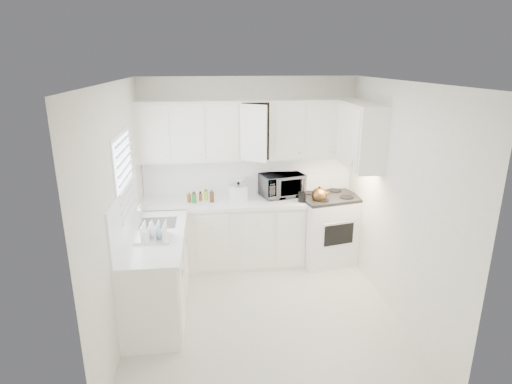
{
  "coord_description": "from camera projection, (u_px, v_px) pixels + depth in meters",
  "views": [
    {
      "loc": [
        -0.56,
        -4.22,
        2.81
      ],
      "look_at": [
        0.0,
        0.7,
        1.25
      ],
      "focal_mm": 29.6,
      "sensor_mm": 36.0,
      "label": 1
    }
  ],
  "objects": [
    {
      "name": "sauce_right_1",
      "position": [
        295.0,
        190.0,
        5.99
      ],
      "size": [
        0.06,
        0.06,
        0.19
      ],
      "primitive_type": "cylinder",
      "color": "#BCDC33",
      "rests_on": "countertop_back"
    },
    {
      "name": "spice_left_4",
      "position": [
        211.0,
        194.0,
        5.89
      ],
      "size": [
        0.06,
        0.06,
        0.13
      ],
      "primitive_type": "cylinder",
      "color": "#593119",
      "rests_on": "countertop_back"
    },
    {
      "name": "wall_front",
      "position": [
        293.0,
        281.0,
        3.0
      ],
      "size": [
        3.0,
        0.0,
        3.0
      ],
      "primitive_type": "plane",
      "rotation": [
        -1.57,
        0.0,
        0.0
      ],
      "color": "white",
      "rests_on": "ground"
    },
    {
      "name": "sauce_right_3",
      "position": [
        302.0,
        189.0,
        6.0
      ],
      "size": [
        0.06,
        0.06,
        0.19
      ],
      "primitive_type": "cylinder",
      "color": "black",
      "rests_on": "countertop_back"
    },
    {
      "name": "tea_kettle",
      "position": [
        319.0,
        194.0,
        5.73
      ],
      "size": [
        0.33,
        0.31,
        0.24
      ],
      "primitive_type": null,
      "rotation": [
        0.0,
        0.0,
        -0.43
      ],
      "color": "#915E27",
      "rests_on": "stove"
    },
    {
      "name": "lower_cabinets_back",
      "position": [
        224.0,
        234.0,
        5.96
      ],
      "size": [
        2.22,
        0.6,
        0.9
      ],
      "primitive_type": null,
      "color": "white",
      "rests_on": "floor"
    },
    {
      "name": "microwave",
      "position": [
        282.0,
        183.0,
        5.96
      ],
      "size": [
        0.64,
        0.46,
        0.39
      ],
      "primitive_type": "imported",
      "rotation": [
        0.0,
        0.0,
        0.27
      ],
      "color": "gray",
      "rests_on": "countertop_back"
    },
    {
      "name": "spice_left_0",
      "position": [
        189.0,
        195.0,
        5.86
      ],
      "size": [
        0.06,
        0.06,
        0.13
      ],
      "primitive_type": "cylinder",
      "color": "brown",
      "rests_on": "countertop_back"
    },
    {
      "name": "floor",
      "position": [
        263.0,
        312.0,
        4.91
      ],
      "size": [
        3.2,
        3.2,
        0.0
      ],
      "primitive_type": "plane",
      "color": "silver",
      "rests_on": "ground"
    },
    {
      "name": "spice_left_3",
      "position": [
        206.0,
        196.0,
        5.8
      ],
      "size": [
        0.06,
        0.06,
        0.13
      ],
      "primitive_type": "cylinder",
      "color": "#BCDC33",
      "rests_on": "countertop_back"
    },
    {
      "name": "wall_left",
      "position": [
        120.0,
        212.0,
        4.35
      ],
      "size": [
        0.0,
        3.2,
        3.2
      ],
      "primitive_type": "plane",
      "rotation": [
        1.57,
        0.0,
        1.57
      ],
      "color": "white",
      "rests_on": "ground"
    },
    {
      "name": "window_blinds",
      "position": [
        125.0,
        180.0,
        4.61
      ],
      "size": [
        0.06,
        0.96,
        1.06
      ],
      "primitive_type": null,
      "color": "white",
      "rests_on": "wall_left"
    },
    {
      "name": "frying_pan",
      "position": [
        338.0,
        193.0,
        6.11
      ],
      "size": [
        0.33,
        0.48,
        0.04
      ],
      "primitive_type": null,
      "rotation": [
        0.0,
        0.0,
        0.18
      ],
      "color": "black",
      "rests_on": "stove"
    },
    {
      "name": "upper_cabinets_right",
      "position": [
        359.0,
        167.0,
        5.38
      ],
      "size": [
        0.33,
        0.9,
        0.8
      ],
      "primitive_type": null,
      "color": "white",
      "rests_on": "wall_right"
    },
    {
      "name": "upper_cabinets_back",
      "position": [
        250.0,
        159.0,
        5.82
      ],
      "size": [
        3.0,
        0.33,
        0.8
      ],
      "primitive_type": null,
      "color": "white",
      "rests_on": "wall_back"
    },
    {
      "name": "spice_left_1",
      "position": [
        195.0,
        197.0,
        5.78
      ],
      "size": [
        0.06,
        0.06,
        0.13
      ],
      "primitive_type": "cylinder",
      "color": "#287A2F",
      "rests_on": "countertop_back"
    },
    {
      "name": "stove",
      "position": [
        327.0,
        219.0,
        6.03
      ],
      "size": [
        0.94,
        0.83,
        1.26
      ],
      "primitive_type": null,
      "rotation": [
        0.0,
        0.0,
        0.22
      ],
      "color": "white",
      "rests_on": "floor"
    },
    {
      "name": "countertop_left",
      "position": [
        155.0,
        237.0,
        4.69
      ],
      "size": [
        0.64,
        1.62,
        0.05
      ],
      "primitive_type": "cube",
      "color": "white",
      "rests_on": "lower_cabinets_left"
    },
    {
      "name": "dish_rack",
      "position": [
        153.0,
        231.0,
        4.52
      ],
      "size": [
        0.39,
        0.3,
        0.21
      ],
      "primitive_type": null,
      "rotation": [
        0.0,
        0.0,
        -0.05
      ],
      "color": "white",
      "rests_on": "countertop_left"
    },
    {
      "name": "countertop_back",
      "position": [
        223.0,
        203.0,
        5.81
      ],
      "size": [
        2.24,
        0.64,
        0.05
      ],
      "primitive_type": "cube",
      "color": "white",
      "rests_on": "lower_cabinets_back"
    },
    {
      "name": "backsplash_left",
      "position": [
        125.0,
        213.0,
        4.57
      ],
      "size": [
        0.02,
        1.6,
        0.55
      ],
      "primitive_type": "cube",
      "color": "white",
      "rests_on": "wall_left"
    },
    {
      "name": "wall_back",
      "position": [
        249.0,
        170.0,
        6.03
      ],
      "size": [
        3.0,
        0.0,
        3.0
      ],
      "primitive_type": "plane",
      "rotation": [
        1.57,
        0.0,
        0.0
      ],
      "color": "white",
      "rests_on": "ground"
    },
    {
      "name": "wall_right",
      "position": [
        397.0,
        202.0,
        4.68
      ],
      "size": [
        0.0,
        3.2,
        3.2
      ],
      "primitive_type": "plane",
      "rotation": [
        1.57,
        0.0,
        -1.57
      ],
      "color": "white",
      "rests_on": "ground"
    },
    {
      "name": "rice_cooker",
      "position": [
        238.0,
        191.0,
        5.79
      ],
      "size": [
        0.34,
        0.34,
        0.27
      ],
      "primitive_type": null,
      "rotation": [
        0.0,
        0.0,
        0.32
      ],
      "color": "white",
      "rests_on": "countertop_back"
    },
    {
      "name": "utensil_crock",
      "position": [
        302.0,
        190.0,
        5.71
      ],
      "size": [
        0.13,
        0.13,
        0.34
      ],
      "primitive_type": null,
      "rotation": [
        0.0,
        0.0,
        0.12
      ],
      "color": "black",
      "rests_on": "countertop_back"
    },
    {
      "name": "sauce_right_2",
      "position": [
        298.0,
        188.0,
        6.05
      ],
      "size": [
        0.06,
        0.06,
        0.19
      ],
      "primitive_type": "cylinder",
      "color": "#593119",
      "rests_on": "countertop_back"
    },
    {
      "name": "sink",
      "position": [
        157.0,
        214.0,
        4.98
      ],
      "size": [
        0.42,
        0.38,
        0.3
      ],
      "primitive_type": null,
      "color": "gray",
      "rests_on": "countertop_left"
    },
    {
      "name": "ceiling",
      "position": [
        264.0,
        82.0,
        4.13
      ],
      "size": [
        3.2,
        3.2,
        0.0
      ],
      "primitive_type": "plane",
      "rotation": [
        3.14,
        0.0,
        0.0
      ],
      "color": "white",
      "rests_on": "ground"
    },
    {
      "name": "paper_towel",
      "position": [
        241.0,
        188.0,
        5.94
      ],
      "size": [
        0.12,
        0.12,
        0.27
      ],
      "primitive_type": "cylinder",
      "color": "white",
      "rests_on": "countertop_back"
    },
    {
      "name": "spice_left_2",
      "position": [
        200.0,
        194.0,
        5.87
      ],
      "size": [
        0.06,
        0.06,
        0.13
      ],
      "primitive_type": "cylinder",
      "color": "#C4571A",
      "rests_on": "countertop_back"
    },
    {
      "name": "lower_cabinets_left",
      "position": [
        157.0,
        275.0,
        4.83
      ],
      "size": [
        0.6,
        1.6,
        0.9
      ],
      "primitive_type": null,
      "color": "white",
      "rests_on": "floor"
    },
    {
      "name": "backsplash_back",
      "position": [
        249.0,
        175.0,
        6.05
      ],
      "size": [
        2.98,
        0.02,
        0.55
      ],
      "primitive_type": "cube",
      "color": "white",
      "rests_on": "wall_back"
    },
    {
      "name": "sauce_right_0",
      "position": [
        290.0,
        188.0,
        6.04
      ],
      "size": [
        0.06,
        0.06,
        0.19
      ],
      "primitive_type": "cylinder",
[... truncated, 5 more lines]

